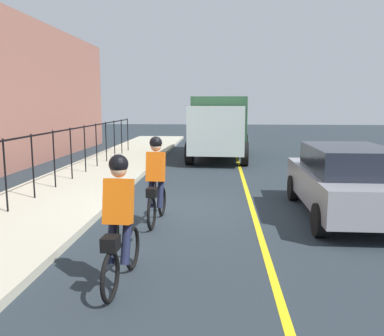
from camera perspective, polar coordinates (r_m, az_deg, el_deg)
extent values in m
plane|color=#262F36|center=(9.75, -1.01, -5.82)|extent=(80.00, 80.00, 0.00)
cube|color=yellow|center=(9.74, 8.46, -5.91)|extent=(36.00, 0.12, 0.01)
cube|color=#B6B39C|center=(10.57, -19.78, -4.77)|extent=(40.00, 3.20, 0.15)
cylinder|color=black|center=(9.71, -24.51, -0.95)|extent=(0.04, 0.04, 1.60)
cylinder|color=black|center=(10.88, -21.24, 0.23)|extent=(0.04, 0.04, 1.60)
cylinder|color=black|center=(12.07, -18.60, 1.18)|extent=(0.04, 0.04, 1.60)
cylinder|color=black|center=(13.29, -16.45, 1.95)|extent=(0.04, 0.04, 1.60)
cylinder|color=black|center=(14.52, -14.65, 2.60)|extent=(0.04, 0.04, 1.60)
cylinder|color=black|center=(15.77, -13.14, 3.14)|extent=(0.04, 0.04, 1.60)
cylinder|color=black|center=(17.03, -11.85, 3.60)|extent=(0.04, 0.04, 1.60)
cylinder|color=black|center=(18.30, -10.74, 3.99)|extent=(0.04, 0.04, 1.60)
cylinder|color=black|center=(19.57, -9.77, 4.33)|extent=(0.04, 0.04, 1.60)
cylinder|color=black|center=(20.85, -8.91, 4.63)|extent=(0.04, 0.04, 1.60)
cube|color=black|center=(11.39, -20.05, 4.46)|extent=(19.77, 0.04, 0.04)
torus|color=black|center=(9.19, -4.18, -4.63)|extent=(0.66, 0.10, 0.66)
torus|color=black|center=(8.20, -5.62, -6.34)|extent=(0.66, 0.10, 0.66)
cube|color=black|center=(8.63, -4.88, -3.83)|extent=(0.93, 0.09, 0.24)
cylinder|color=black|center=(8.46, -5.10, -3.06)|extent=(0.03, 0.03, 0.35)
cube|color=#E25E0F|center=(8.42, -5.08, 0.17)|extent=(0.36, 0.38, 0.63)
sphere|color=tan|center=(8.42, -5.04, 3.05)|extent=(0.22, 0.22, 0.22)
sphere|color=black|center=(8.41, -5.05, 3.53)|extent=(0.26, 0.26, 0.26)
cylinder|color=#191E38|center=(8.52, -5.71, -3.33)|extent=(0.34, 0.14, 0.65)
cylinder|color=#191E38|center=(8.48, -4.39, -3.37)|extent=(0.34, 0.14, 0.65)
cube|color=black|center=(8.15, -5.59, -3.39)|extent=(0.25, 0.21, 0.18)
torus|color=black|center=(6.37, -8.27, -10.93)|extent=(0.66, 0.10, 0.66)
torus|color=black|center=(5.44, -11.29, -14.60)|extent=(0.66, 0.10, 0.66)
cube|color=black|center=(5.81, -9.71, -10.33)|extent=(0.93, 0.09, 0.24)
cylinder|color=black|center=(5.63, -10.20, -9.38)|extent=(0.03, 0.03, 0.35)
cube|color=#E05F0E|center=(5.54, -10.18, -4.55)|extent=(0.36, 0.38, 0.63)
sphere|color=tan|center=(5.51, -10.15, -0.18)|extent=(0.22, 0.22, 0.22)
sphere|color=black|center=(5.50, -10.17, 0.54)|extent=(0.26, 0.26, 0.26)
cylinder|color=#191E38|center=(5.70, -11.07, -9.69)|extent=(0.34, 0.14, 0.65)
cylinder|color=#191E38|center=(5.64, -9.11, -9.83)|extent=(0.34, 0.14, 0.65)
cube|color=black|center=(5.33, -11.26, -10.24)|extent=(0.25, 0.21, 0.18)
cube|color=gray|center=(9.67, 20.39, -2.44)|extent=(4.41, 1.84, 0.70)
cube|color=#1E232D|center=(9.38, 20.93, 1.10)|extent=(2.48, 1.60, 0.56)
cylinder|color=black|center=(10.98, 13.89, -2.69)|extent=(0.64, 0.23, 0.64)
cylinder|color=black|center=(11.39, 22.36, -2.69)|extent=(0.64, 0.23, 0.64)
cylinder|color=black|center=(8.13, 17.34, -6.92)|extent=(0.64, 0.23, 0.64)
cube|color=#284D31|center=(19.82, 4.15, 6.46)|extent=(4.89, 2.67, 2.30)
cube|color=#B2C6C2|center=(16.42, 3.49, 5.26)|extent=(1.94, 2.31, 1.90)
cylinder|color=black|center=(16.62, 7.35, 1.95)|extent=(0.98, 0.35, 0.96)
cylinder|color=black|center=(16.76, -0.34, 2.09)|extent=(0.98, 0.35, 0.96)
cylinder|color=black|center=(20.93, 7.34, 3.39)|extent=(0.98, 0.35, 0.96)
cylinder|color=black|center=(21.04, 1.22, 3.49)|extent=(0.98, 0.35, 0.96)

